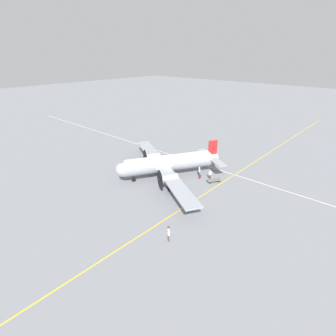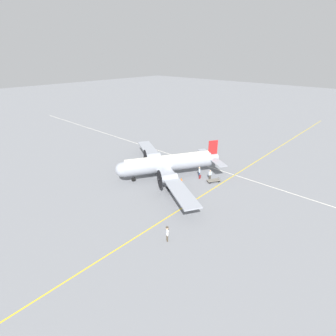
# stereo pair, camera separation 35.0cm
# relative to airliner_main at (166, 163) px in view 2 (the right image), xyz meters

# --- Properties ---
(ground_plane) EXTENTS (300.00, 300.00, 0.00)m
(ground_plane) POSITION_rel_airliner_main_xyz_m (0.34, -0.19, -2.42)
(ground_plane) COLOR slate
(apron_line_eastwest) EXTENTS (120.00, 0.16, 0.01)m
(apron_line_eastwest) POSITION_rel_airliner_main_xyz_m (0.34, -8.09, -2.42)
(apron_line_eastwest) COLOR gold
(apron_line_eastwest) RESTS_ON ground_plane
(apron_line_northsouth) EXTENTS (0.16, 120.00, 0.01)m
(apron_line_northsouth) POSITION_rel_airliner_main_xyz_m (8.36, -0.19, -2.42)
(apron_line_northsouth) COLOR silver
(apron_line_northsouth) RESTS_ON ground_plane
(airliner_main) EXTENTS (18.11, 24.34, 5.49)m
(airliner_main) POSITION_rel_airliner_main_xyz_m (0.00, 0.00, 0.00)
(airliner_main) COLOR #9399A3
(airliner_main) RESTS_ON ground_plane
(crew_foreground) EXTENTS (0.43, 0.54, 1.85)m
(crew_foreground) POSITION_rel_airliner_main_xyz_m (-11.72, -11.08, -1.27)
(crew_foreground) COLOR #473D2D
(crew_foreground) RESTS_ON ground_plane
(passenger_boarding) EXTENTS (0.52, 0.31, 1.63)m
(passenger_boarding) POSITION_rel_airliner_main_xyz_m (4.14, -5.92, -1.42)
(passenger_boarding) COLOR #473D2D
(passenger_boarding) RESTS_ON ground_plane
(ramp_agent) EXTENTS (0.40, 0.51, 1.77)m
(ramp_agent) POSITION_rel_airliner_main_xyz_m (3.81, -4.01, -1.34)
(ramp_agent) COLOR navy
(ramp_agent) RESTS_ON ground_plane
(suitcase_near_door) EXTENTS (0.38, 0.14, 0.64)m
(suitcase_near_door) POSITION_rel_airliner_main_xyz_m (3.33, -4.52, -2.12)
(suitcase_near_door) COLOR maroon
(suitcase_near_door) RESTS_ON ground_plane
(baggage_cart) EXTENTS (2.29, 1.89, 0.56)m
(baggage_cart) POSITION_rel_airliner_main_xyz_m (3.77, -6.87, -2.15)
(baggage_cart) COLOR #6B665B
(baggage_cart) RESTS_ON ground_plane
(traffic_cone) EXTENTS (0.38, 0.38, 0.50)m
(traffic_cone) POSITION_rel_airliner_main_xyz_m (0.70, -2.75, -2.19)
(traffic_cone) COLOR orange
(traffic_cone) RESTS_ON ground_plane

